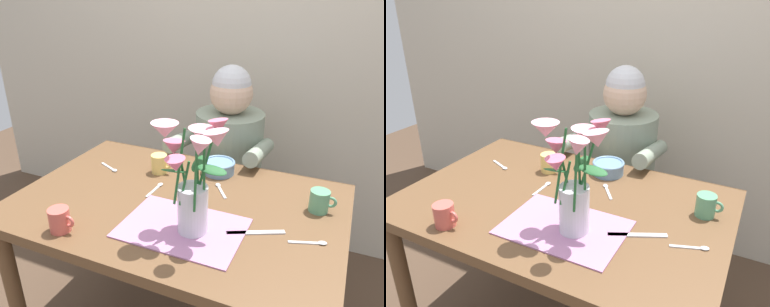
% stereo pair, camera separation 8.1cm
% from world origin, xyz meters
% --- Properties ---
extents(wood_panel_backdrop, '(4.00, 0.10, 2.50)m').
position_xyz_m(wood_panel_backdrop, '(0.00, 1.05, 1.25)').
color(wood_panel_backdrop, beige).
rests_on(wood_panel_backdrop, ground_plane).
extents(dining_table, '(1.20, 0.80, 0.74)m').
position_xyz_m(dining_table, '(0.00, 0.00, 0.64)').
color(dining_table, brown).
rests_on(dining_table, ground_plane).
extents(seated_person, '(0.45, 0.47, 1.14)m').
position_xyz_m(seated_person, '(-0.01, 0.62, 0.56)').
color(seated_person, '#4C4C56').
rests_on(seated_person, ground_plane).
extents(striped_placemat, '(0.40, 0.28, 0.00)m').
position_xyz_m(striped_placemat, '(0.09, -0.15, 0.74)').
color(striped_placemat, '#B275A3').
rests_on(striped_placemat, dining_table).
extents(flower_vase, '(0.25, 0.25, 0.38)m').
position_xyz_m(flower_vase, '(0.13, -0.15, 0.94)').
color(flower_vase, silver).
rests_on(flower_vase, dining_table).
extents(ceramic_bowl, '(0.14, 0.14, 0.06)m').
position_xyz_m(ceramic_bowl, '(0.06, 0.28, 0.77)').
color(ceramic_bowl, '#6689A8').
rests_on(ceramic_bowl, dining_table).
extents(dinner_knife, '(0.18, 0.10, 0.00)m').
position_xyz_m(dinner_knife, '(0.32, -0.08, 0.74)').
color(dinner_knife, silver).
rests_on(dinner_knife, dining_table).
extents(coffee_cup, '(0.09, 0.07, 0.08)m').
position_xyz_m(coffee_cup, '(0.49, 0.14, 0.78)').
color(coffee_cup, '#569970').
rests_on(coffee_cup, dining_table).
extents(ceramic_mug, '(0.09, 0.07, 0.08)m').
position_xyz_m(ceramic_mug, '(-0.26, -0.32, 0.78)').
color(ceramic_mug, '#CC564C').
rests_on(ceramic_mug, dining_table).
extents(tea_cup, '(0.09, 0.07, 0.08)m').
position_xyz_m(tea_cup, '(-0.17, 0.19, 0.78)').
color(tea_cup, '#E5C666').
rests_on(tea_cup, dining_table).
extents(spoon_0, '(0.08, 0.11, 0.01)m').
position_xyz_m(spoon_0, '(0.11, 0.15, 0.74)').
color(spoon_0, silver).
rests_on(spoon_0, dining_table).
extents(spoon_1, '(0.11, 0.06, 0.01)m').
position_xyz_m(spoon_1, '(-0.38, 0.13, 0.74)').
color(spoon_1, silver).
rests_on(spoon_1, dining_table).
extents(spoon_2, '(0.02, 0.12, 0.01)m').
position_xyz_m(spoon_2, '(-0.12, 0.06, 0.74)').
color(spoon_2, silver).
rests_on(spoon_2, dining_table).
extents(spoon_3, '(0.12, 0.05, 0.01)m').
position_xyz_m(spoon_3, '(0.50, -0.06, 0.74)').
color(spoon_3, silver).
rests_on(spoon_3, dining_table).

